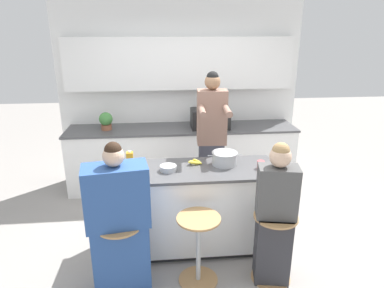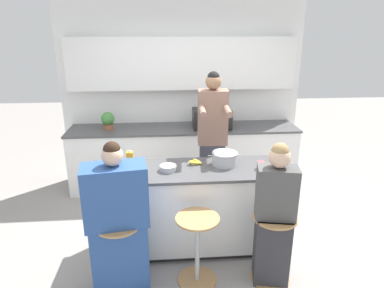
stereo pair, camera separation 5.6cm
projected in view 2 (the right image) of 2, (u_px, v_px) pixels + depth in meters
ground_plane at (192, 245)px, 3.85m from camera, size 16.00×16.00×0.00m
wall_back at (182, 82)px, 5.13m from camera, size 3.61×0.22×2.70m
back_counter at (184, 157)px, 5.18m from camera, size 3.35×0.66×0.93m
kitchen_island at (192, 208)px, 3.70m from camera, size 1.77×0.64×0.94m
bar_stool_leftmost at (120, 251)px, 3.10m from camera, size 0.41×0.41×0.69m
bar_stool_center at (197, 245)px, 3.19m from camera, size 0.41×0.41×0.69m
bar_stool_rightmost at (273, 244)px, 3.21m from camera, size 0.41×0.41×0.69m
person_cooking at (212, 148)px, 4.15m from camera, size 0.38×0.59×1.86m
person_wrapped_blanket at (118, 224)px, 3.02m from camera, size 0.58×0.36×1.45m
person_seated_near at (274, 221)px, 3.13m from camera, size 0.39×0.32×1.40m
cooking_pot at (225, 159)px, 3.62m from camera, size 0.36×0.28×0.14m
fruit_bowl at (168, 168)px, 3.49m from camera, size 0.17×0.17×0.06m
coffee_cup_near at (132, 175)px, 3.29m from camera, size 0.12×0.08×0.09m
coffee_cup_far at (261, 165)px, 3.54m from camera, size 0.10×0.07×0.08m
banana_bunch at (195, 162)px, 3.65m from camera, size 0.17×0.12×0.06m
juice_carton at (130, 159)px, 3.58m from camera, size 0.07×0.07×0.18m
microwave at (212, 119)px, 4.98m from camera, size 0.55×0.35×0.28m
potted_plant at (108, 120)px, 4.91m from camera, size 0.19×0.19×0.25m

